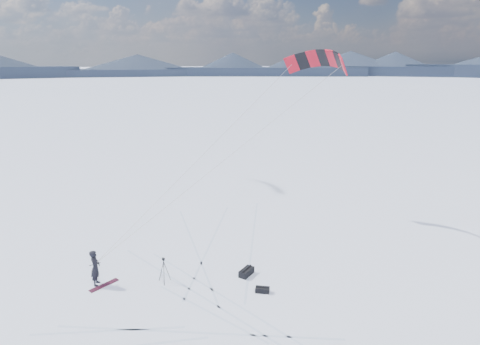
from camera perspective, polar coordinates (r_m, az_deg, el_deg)
ground at (r=20.87m, az=-8.74°, el=-15.61°), size 1800.00×1800.00×0.00m
horizon_hills at (r=19.00m, az=-9.28°, el=-4.21°), size 704.47×706.88×10.07m
snow_tracks at (r=20.13m, az=-9.44°, el=-16.92°), size 17.62×14.39×0.01m
snowkiter at (r=21.95m, az=-19.66°, el=-14.73°), size 0.68×0.79×1.83m
snowboard at (r=21.72m, az=-18.77°, el=-14.93°), size 1.54×0.75×0.04m
tripod at (r=20.87m, az=-10.79°, el=-13.02°), size 0.56×0.61×1.33m
gear_bag_a at (r=21.44m, az=0.93°, el=-13.95°), size 1.01×0.79×0.41m
gear_bag_b at (r=20.11m, az=3.21°, el=-16.30°), size 0.73×0.69×0.31m
power_kite at (r=27.42m, az=10.99°, el=15.08°), size 16.35×5.10×10.40m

